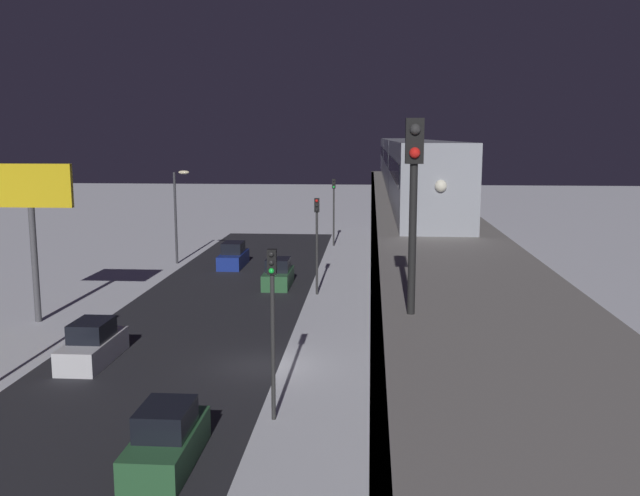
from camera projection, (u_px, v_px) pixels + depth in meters
ground_plane at (261, 366)px, 31.64m from camera, size 240.00×240.00×0.00m
avenue_asphalt at (161, 363)px, 31.98m from camera, size 11.00×85.93×0.01m
elevated_railway at (426, 243)px, 30.18m from camera, size 5.00×85.93×6.74m
subway_train at (405, 161)px, 52.21m from camera, size 2.94×55.47×3.40m
rail_signal at (414, 182)px, 13.89m from camera, size 0.36×0.41×4.00m
sedan_blue at (233, 257)px, 55.64m from camera, size 1.80×4.65×1.97m
sedan_white at (93, 345)px, 32.06m from camera, size 1.80×4.60×1.97m
sedan_green at (278, 275)px, 48.28m from camera, size 1.80×4.26×1.97m
sedan_green_2 at (167, 441)px, 22.01m from camera, size 1.80×4.43×1.97m
traffic_light_near at (272, 309)px, 24.97m from camera, size 0.32×0.44×6.40m
traffic_light_mid at (317, 232)px, 45.20m from camera, size 0.32×0.44×6.40m
traffic_light_far at (334, 202)px, 65.43m from camera, size 0.32×0.44×6.40m
commercial_billboard at (31, 201)px, 38.10m from camera, size 4.80×0.36×8.90m
street_lamp_far at (178, 205)px, 56.27m from camera, size 1.35×0.44×7.65m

